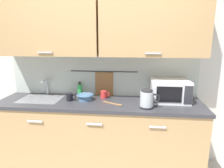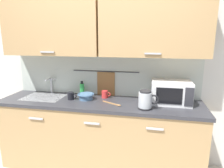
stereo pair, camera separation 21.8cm
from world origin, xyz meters
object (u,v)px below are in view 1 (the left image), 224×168
at_px(wooden_spoon, 115,104).
at_px(mug_by_kettle, 104,94).
at_px(mug_near_sink, 70,97).
at_px(mixing_bowl, 85,97).
at_px(electric_kettle, 147,99).
at_px(dish_soap_bottle, 80,90).
at_px(microwave, 170,91).

bearing_deg(wooden_spoon, mug_by_kettle, 124.67).
relative_size(mug_by_kettle, wooden_spoon, 0.47).
xyz_separation_m(mug_near_sink, mixing_bowl, (0.19, 0.04, -0.00)).
distance_m(electric_kettle, mixing_bowl, 0.78).
xyz_separation_m(mixing_bowl, wooden_spoon, (0.39, -0.12, -0.04)).
bearing_deg(wooden_spoon, mug_near_sink, 171.89).
distance_m(dish_soap_bottle, mug_near_sink, 0.23).
xyz_separation_m(dish_soap_bottle, mug_by_kettle, (0.33, -0.06, -0.04)).
height_order(dish_soap_bottle, mug_by_kettle, dish_soap_bottle).
xyz_separation_m(microwave, mixing_bowl, (-1.04, -0.07, -0.09)).
bearing_deg(mug_by_kettle, wooden_spoon, -55.33).
bearing_deg(wooden_spoon, mixing_bowl, 162.44).
height_order(dish_soap_bottle, mug_near_sink, dish_soap_bottle).
distance_m(mug_near_sink, mixing_bowl, 0.19).
xyz_separation_m(microwave, dish_soap_bottle, (-1.16, 0.10, -0.05)).
bearing_deg(mug_by_kettle, mixing_bowl, -151.86).
relative_size(electric_kettle, wooden_spoon, 0.89).
relative_size(dish_soap_bottle, wooden_spoon, 0.77).
height_order(microwave, wooden_spoon, microwave).
bearing_deg(mug_by_kettle, mug_near_sink, -158.86).
relative_size(electric_kettle, dish_soap_bottle, 1.16).
xyz_separation_m(dish_soap_bottle, wooden_spoon, (0.50, -0.30, -0.08)).
distance_m(microwave, dish_soap_bottle, 1.16).
bearing_deg(mug_near_sink, dish_soap_bottle, 71.14).
xyz_separation_m(electric_kettle, dish_soap_bottle, (-0.87, 0.37, -0.01)).
height_order(electric_kettle, mug_near_sink, electric_kettle).
xyz_separation_m(mug_by_kettle, wooden_spoon, (0.17, -0.24, -0.04)).
relative_size(microwave, wooden_spoon, 1.81).
bearing_deg(electric_kettle, mug_near_sink, 170.77).
relative_size(mug_near_sink, mug_by_kettle, 1.00).
height_order(mug_by_kettle, wooden_spoon, mug_by_kettle).
height_order(electric_kettle, mixing_bowl, electric_kettle).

